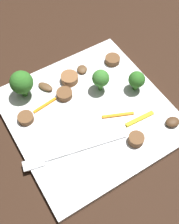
{
  "coord_description": "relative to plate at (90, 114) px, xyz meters",
  "views": [
    {
      "loc": [
        0.15,
        0.24,
        0.45
      ],
      "look_at": [
        0.0,
        0.0,
        0.01
      ],
      "focal_mm": 45.96,
      "sensor_mm": 36.0,
      "label": 1
    }
  ],
  "objects": [
    {
      "name": "broccoli_floret_2",
      "position": [
        -0.05,
        -0.03,
        0.04
      ],
      "size": [
        0.03,
        0.03,
        0.05
      ],
      "color": "#408630",
      "rests_on": "plate"
    },
    {
      "name": "sausage_slice_1",
      "position": [
        -0.04,
        0.09,
        0.01
      ],
      "size": [
        0.03,
        0.03,
        0.01
      ],
      "primitive_type": "cylinder",
      "rotation": [
        0.0,
        0.0,
        1.83
      ],
      "color": "brown",
      "rests_on": "plate"
    },
    {
      "name": "mushroom_2",
      "position": [
        -0.11,
        0.1,
        0.01
      ],
      "size": [
        0.03,
        0.02,
        0.01
      ],
      "primitive_type": "ellipsoid",
      "rotation": [
        0.0,
        0.0,
        2.97
      ],
      "color": "#4C331E",
      "rests_on": "plate"
    },
    {
      "name": "plate",
      "position": [
        0.0,
        0.0,
        0.0
      ],
      "size": [
        0.28,
        0.28,
        0.01
      ],
      "primitive_type": "cube",
      "color": "white",
      "rests_on": "ground_plane"
    },
    {
      "name": "pepper_strip_1",
      "position": [
        0.06,
        -0.05,
        0.01
      ],
      "size": [
        0.05,
        0.01,
        0.0
      ],
      "primitive_type": "cube",
      "rotation": [
        0.0,
        0.0,
        3.28
      ],
      "color": "orange",
      "rests_on": "plate"
    },
    {
      "name": "broccoli_floret_1",
      "position": [
        0.08,
        -0.1,
        0.04
      ],
      "size": [
        0.04,
        0.04,
        0.06
      ],
      "color": "#347525",
      "rests_on": "plate"
    },
    {
      "name": "sausage_slice_3",
      "position": [
        0.02,
        -0.06,
        0.01
      ],
      "size": [
        0.04,
        0.04,
        0.01
      ],
      "primitive_type": "cylinder",
      "rotation": [
        0.0,
        0.0,
        2.77
      ],
      "color": "brown",
      "rests_on": "plate"
    },
    {
      "name": "mushroom_1",
      "position": [
        -0.04,
        -0.09,
        0.01
      ],
      "size": [
        0.03,
        0.03,
        0.01
      ],
      "primitive_type": "ellipsoid",
      "rotation": [
        0.0,
        0.0,
        4.25
      ],
      "color": "brown",
      "rests_on": "plate"
    },
    {
      "name": "sausage_slice_0",
      "position": [
        -0.01,
        -0.08,
        0.01
      ],
      "size": [
        0.04,
        0.04,
        0.01
      ],
      "primitive_type": "cylinder",
      "rotation": [
        0.0,
        0.0,
        0.28
      ],
      "color": "brown",
      "rests_on": "plate"
    },
    {
      "name": "mushroom_0",
      "position": [
        0.04,
        -0.09,
        0.01
      ],
      "size": [
        0.03,
        0.04,
        0.01
      ],
      "primitive_type": "ellipsoid",
      "rotation": [
        0.0,
        0.0,
        5.18
      ],
      "color": "brown",
      "rests_on": "plate"
    },
    {
      "name": "fork",
      "position": [
        0.07,
        0.05,
        0.01
      ],
      "size": [
        0.18,
        0.05,
        0.0
      ],
      "rotation": [
        0.0,
        0.0,
        -0.23
      ],
      "color": "silver",
      "rests_on": "plate"
    },
    {
      "name": "ground_plane",
      "position": [
        0.0,
        0.0,
        -0.01
      ],
      "size": [
        1.4,
        1.4,
        0.0
      ],
      "primitive_type": "plane",
      "color": "black"
    },
    {
      "name": "broccoli_floret_0",
      "position": [
        -0.1,
        0.0,
        0.03
      ],
      "size": [
        0.03,
        0.03,
        0.04
      ],
      "color": "#347525",
      "rests_on": "plate"
    },
    {
      "name": "pepper_strip_2",
      "position": [
        -0.07,
        0.06,
        0.01
      ],
      "size": [
        0.06,
        0.01,
        0.0
      ],
      "primitive_type": "cube",
      "rotation": [
        0.0,
        0.0,
        3.09
      ],
      "color": "yellow",
      "rests_on": "plate"
    },
    {
      "name": "sausage_slice_4",
      "position": [
        0.11,
        -0.05,
        0.01
      ],
      "size": [
        0.04,
        0.04,
        0.01
      ],
      "primitive_type": "cylinder",
      "rotation": [
        0.0,
        0.0,
        2.82
      ],
      "color": "brown",
      "rests_on": "plate"
    },
    {
      "name": "sausage_slice_2",
      "position": [
        -0.11,
        -0.08,
        0.01
      ],
      "size": [
        0.04,
        0.04,
        0.01
      ],
      "primitive_type": "cylinder",
      "rotation": [
        0.0,
        0.0,
        2.17
      ],
      "color": "brown",
      "rests_on": "plate"
    },
    {
      "name": "pepper_strip_0",
      "position": [
        -0.04,
        0.03,
        0.01
      ],
      "size": [
        0.06,
        0.03,
        0.0
      ],
      "primitive_type": "cube",
      "rotation": [
        0.0,
        0.0,
        2.74
      ],
      "color": "orange",
      "rests_on": "plate"
    }
  ]
}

